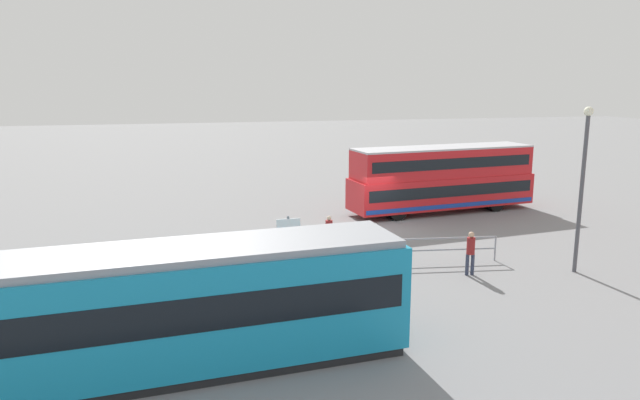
% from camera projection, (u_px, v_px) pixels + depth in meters
% --- Properties ---
extents(ground_plane, '(160.00, 160.00, 0.00)m').
position_uv_depth(ground_plane, '(378.00, 227.00, 30.45)').
color(ground_plane, gray).
extents(double_decker_bus, '(11.28, 3.85, 3.80)m').
position_uv_depth(double_decker_bus, '(442.00, 179.00, 33.79)').
color(double_decker_bus, red).
rests_on(double_decker_bus, ground).
extents(tram_yellow, '(14.23, 3.78, 3.31)m').
position_uv_depth(tram_yellow, '(140.00, 311.00, 14.95)').
color(tram_yellow, teal).
rests_on(tram_yellow, ground).
extents(pedestrian_near_railing, '(0.41, 0.41, 1.57)m').
position_uv_depth(pedestrian_near_railing, '(329.00, 230.00, 26.29)').
color(pedestrian_near_railing, '#4C3F2D').
rests_on(pedestrian_near_railing, ground).
extents(pedestrian_crossing, '(0.36, 0.35, 1.75)m').
position_uv_depth(pedestrian_crossing, '(471.00, 250.00, 22.81)').
color(pedestrian_crossing, '#33384C').
rests_on(pedestrian_crossing, ground).
extents(pedestrian_railing, '(8.91, 1.27, 1.08)m').
position_uv_depth(pedestrian_railing, '(392.00, 247.00, 24.24)').
color(pedestrian_railing, gray).
rests_on(pedestrian_railing, ground).
extents(info_sign, '(0.97, 0.12, 2.25)m').
position_uv_depth(info_sign, '(288.00, 234.00, 23.26)').
color(info_sign, slate).
rests_on(info_sign, ground).
extents(street_lamp, '(0.36, 0.36, 6.55)m').
position_uv_depth(street_lamp, '(583.00, 177.00, 22.65)').
color(street_lamp, '#4C4C51').
rests_on(street_lamp, ground).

